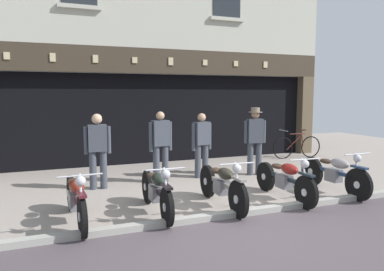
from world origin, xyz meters
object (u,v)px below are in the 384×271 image
object	(u,v)px
salesman_right	(202,142)
motorcycle_center_right	(285,178)
assistant_far_right	(255,138)
leaning_bicycle	(297,146)
motorcycle_left	(76,197)
advert_board_near	(225,101)
salesman_left	(98,148)
shopkeeper_center	(161,144)
motorcycle_center	(222,184)
motorcycle_right	(334,173)
motorcycle_center_left	(157,190)

from	to	relation	value
salesman_right	motorcycle_center_right	bearing A→B (deg)	95.61
assistant_far_right	leaning_bicycle	xyz separation A→B (m)	(2.58, 1.64, -0.57)
leaning_bicycle	motorcycle_left	bearing A→B (deg)	121.93
assistant_far_right	leaning_bicycle	size ratio (longest dim) A/B	0.99
advert_board_near	salesman_left	bearing A→B (deg)	-148.92
salesman_right	assistant_far_right	bearing A→B (deg)	158.20
shopkeeper_center	leaning_bicycle	world-z (taller)	shopkeeper_center
motorcycle_left	motorcycle_center_right	bearing A→B (deg)	175.72
motorcycle_center_right	salesman_left	distance (m)	3.91
salesman_right	shopkeeper_center	bearing A→B (deg)	-5.02
salesman_left	advert_board_near	distance (m)	5.16
salesman_left	advert_board_near	xyz separation A→B (m)	(4.36, 2.62, 0.90)
salesman_left	shopkeeper_center	bearing A→B (deg)	-172.90
motorcycle_center	leaning_bicycle	size ratio (longest dim) A/B	1.15
motorcycle_right	salesman_left	size ratio (longest dim) A/B	1.21
motorcycle_center	shopkeeper_center	xyz separation A→B (m)	(-0.47, 2.21, 0.48)
motorcycle_left	motorcycle_center	bearing A→B (deg)	175.38
motorcycle_right	advert_board_near	bearing A→B (deg)	-88.72
salesman_left	assistant_far_right	distance (m)	3.84
motorcycle_left	motorcycle_center	xyz separation A→B (m)	(2.50, -0.09, 0.00)
shopkeeper_center	motorcycle_center	bearing A→B (deg)	96.40
motorcycle_center_left	shopkeeper_center	size ratio (longest dim) A/B	1.18
shopkeeper_center	leaning_bicycle	xyz separation A→B (m)	(5.00, 1.52, -0.53)
motorcycle_center_left	leaning_bicycle	size ratio (longest dim) A/B	1.13
salesman_left	motorcycle_center	bearing A→B (deg)	135.25
assistant_far_right	shopkeeper_center	bearing A→B (deg)	8.72
motorcycle_left	motorcycle_right	bearing A→B (deg)	176.39
shopkeeper_center	advert_board_near	world-z (taller)	advert_board_near
shopkeeper_center	assistant_far_right	distance (m)	2.42
motorcycle_center_left	motorcycle_right	bearing A→B (deg)	-179.00
motorcycle_center	advert_board_near	bearing A→B (deg)	-115.25
motorcycle_left	salesman_left	size ratio (longest dim) A/B	1.23
motorcycle_center_left	advert_board_near	xyz separation A→B (m)	(3.67, 4.69, 1.38)
shopkeeper_center	motorcycle_right	bearing A→B (deg)	138.33
assistant_far_right	motorcycle_center	bearing A→B (deg)	58.63
leaning_bicycle	motorcycle_center_right	bearing A→B (deg)	144.18
motorcycle_center_right	motorcycle_center_left	bearing A→B (deg)	-0.62
motorcycle_center_left	motorcycle_center_right	xyz separation A→B (m)	(2.54, -0.09, -0.00)
motorcycle_center_left	shopkeeper_center	distance (m)	2.32
shopkeeper_center	assistant_far_right	size ratio (longest dim) A/B	0.96
motorcycle_left	leaning_bicycle	world-z (taller)	leaning_bicycle
motorcycle_center_left	salesman_left	world-z (taller)	salesman_left
motorcycle_center	shopkeeper_center	bearing A→B (deg)	-75.89
motorcycle_center	leaning_bicycle	world-z (taller)	leaning_bicycle
motorcycle_left	assistant_far_right	distance (m)	4.91
motorcycle_center_right	salesman_left	xyz separation A→B (m)	(-3.22, 2.16, 0.48)
assistant_far_right	advert_board_near	bearing A→B (deg)	-89.44
shopkeeper_center	salesman_right	distance (m)	1.08
motorcycle_center	motorcycle_center_left	bearing A→B (deg)	-1.06
motorcycle_left	shopkeeper_center	xyz separation A→B (m)	(2.04, 2.13, 0.48)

